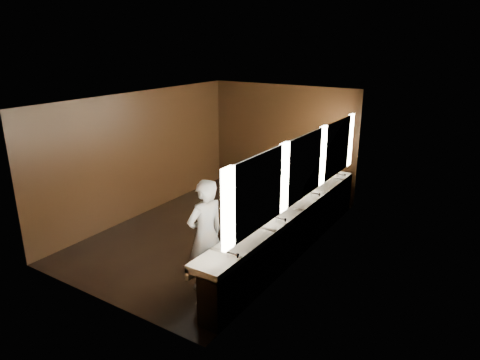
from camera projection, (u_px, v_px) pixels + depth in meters
name	position (u px, v px, depth m)	size (l,w,h in m)	color
floor	(215.00, 231.00, 9.06)	(6.00, 6.00, 0.00)	black
ceiling	(212.00, 98.00, 8.18)	(4.00, 6.00, 0.02)	#2D2D2B
wall_back	(282.00, 140.00, 11.02)	(4.00, 0.02, 2.80)	black
wall_front	(93.00, 217.00, 6.22)	(4.00, 0.02, 2.80)	black
wall_left	(142.00, 154.00, 9.64)	(0.02, 6.00, 2.80)	black
wall_right	(305.00, 185.00, 7.60)	(0.02, 6.00, 2.80)	black
sink_counter	(292.00, 229.00, 7.99)	(0.55, 5.40, 1.01)	black
mirror_band	(305.00, 166.00, 7.50)	(0.06, 5.03, 1.15)	white
person	(205.00, 235.00, 6.76)	(0.67, 0.44, 1.85)	#7F9FBE
trash_bin	(263.00, 252.00, 7.60)	(0.33, 0.33, 0.52)	black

